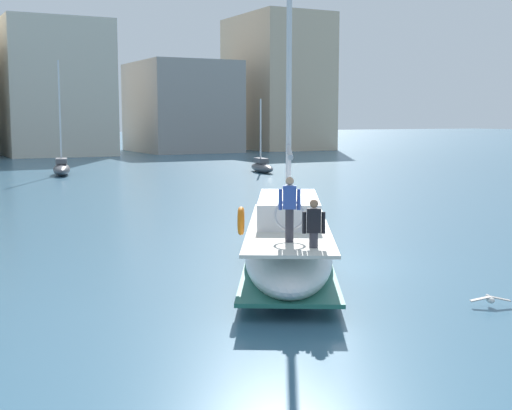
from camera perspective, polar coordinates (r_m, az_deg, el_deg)
The scene contains 6 objects.
ground_plane at distance 21.74m, azimuth 4.51°, elevation -4.79°, with size 400.00×400.00×0.00m, color #38607A.
main_sailboat at distance 20.07m, azimuth 2.61°, elevation -3.09°, with size 6.79×9.55×14.42m.
moored_sloop_near at distance 57.26m, azimuth -15.35°, elevation 2.94°, with size 2.45×5.61×8.83m.
moored_cutter_left at distance 57.81m, azimuth 0.47°, elevation 3.13°, with size 1.88×4.80×5.94m.
seagull at distance 17.76m, azimuth 18.29°, elevation -7.20°, with size 0.92×0.53×0.16m.
waterfront_buildings at distance 90.31m, azimuth -17.66°, elevation 9.21°, with size 86.85×20.55×23.17m.
Camera 1 is at (-11.18, -18.11, 4.45)m, focal length 49.79 mm.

